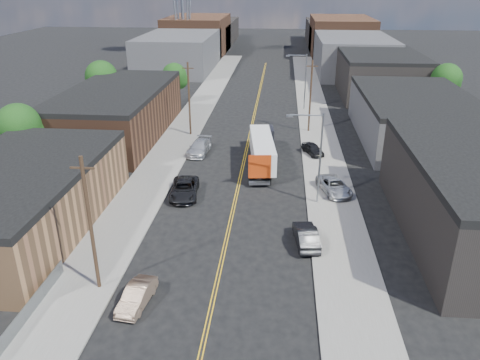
% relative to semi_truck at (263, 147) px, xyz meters
% --- Properties ---
extents(ground, '(260.00, 260.00, 0.00)m').
position_rel_semi_truck_xyz_m(ground, '(-2.22, 25.00, -2.04)').
color(ground, black).
rests_on(ground, ground).
extents(centerline, '(0.32, 120.00, 0.01)m').
position_rel_semi_truck_xyz_m(centerline, '(-2.22, 10.00, -2.04)').
color(centerline, gold).
rests_on(centerline, ground).
extents(sidewalk_left, '(5.00, 140.00, 0.15)m').
position_rel_semi_truck_xyz_m(sidewalk_left, '(-11.72, 10.00, -1.97)').
color(sidewalk_left, slate).
rests_on(sidewalk_left, ground).
extents(sidewalk_right, '(5.00, 140.00, 0.15)m').
position_rel_semi_truck_xyz_m(sidewalk_right, '(7.28, 10.00, -1.97)').
color(sidewalk_right, slate).
rests_on(sidewalk_right, ground).
extents(warehouse_tan, '(12.00, 22.00, 5.60)m').
position_rel_semi_truck_xyz_m(warehouse_tan, '(-20.22, -17.00, 0.76)').
color(warehouse_tan, '#926843').
rests_on(warehouse_tan, ground).
extents(warehouse_brown, '(12.00, 26.00, 6.60)m').
position_rel_semi_truck_xyz_m(warehouse_brown, '(-20.22, 9.00, 1.26)').
color(warehouse_brown, '#44291B').
rests_on(warehouse_brown, ground).
extents(industrial_right_b, '(14.00, 24.00, 6.10)m').
position_rel_semi_truck_xyz_m(industrial_right_b, '(19.78, 11.00, 1.01)').
color(industrial_right_b, '#323234').
rests_on(industrial_right_b, ground).
extents(industrial_right_c, '(14.00, 22.00, 7.60)m').
position_rel_semi_truck_xyz_m(industrial_right_c, '(19.78, 37.00, 1.76)').
color(industrial_right_c, black).
rests_on(industrial_right_c, ground).
extents(skyline_left_a, '(16.00, 30.00, 8.00)m').
position_rel_semi_truck_xyz_m(skyline_left_a, '(-22.22, 60.00, 1.96)').
color(skyline_left_a, '#323234').
rests_on(skyline_left_a, ground).
extents(skyline_right_a, '(16.00, 30.00, 8.00)m').
position_rel_semi_truck_xyz_m(skyline_right_a, '(17.78, 60.00, 1.96)').
color(skyline_right_a, '#323234').
rests_on(skyline_right_a, ground).
extents(skyline_left_b, '(16.00, 26.00, 10.00)m').
position_rel_semi_truck_xyz_m(skyline_left_b, '(-22.22, 85.00, 2.96)').
color(skyline_left_b, '#44291B').
rests_on(skyline_left_b, ground).
extents(skyline_right_b, '(16.00, 26.00, 10.00)m').
position_rel_semi_truck_xyz_m(skyline_right_b, '(17.78, 85.00, 2.96)').
color(skyline_right_b, '#44291B').
rests_on(skyline_right_b, ground).
extents(skyline_left_c, '(16.00, 40.00, 7.00)m').
position_rel_semi_truck_xyz_m(skyline_left_c, '(-22.22, 105.00, 1.46)').
color(skyline_left_c, black).
rests_on(skyline_left_c, ground).
extents(skyline_right_c, '(16.00, 40.00, 7.00)m').
position_rel_semi_truck_xyz_m(skyline_right_c, '(17.78, 105.00, 1.46)').
color(skyline_right_c, black).
rests_on(skyline_right_c, ground).
extents(streetlight_near, '(3.39, 0.25, 9.00)m').
position_rel_semi_truck_xyz_m(streetlight_near, '(5.37, -10.00, 3.29)').
color(streetlight_near, gray).
rests_on(streetlight_near, ground).
extents(streetlight_far, '(3.39, 0.25, 9.00)m').
position_rel_semi_truck_xyz_m(streetlight_far, '(5.37, 25.00, 3.29)').
color(streetlight_far, gray).
rests_on(streetlight_far, ground).
extents(utility_pole_left_near, '(1.60, 0.26, 10.00)m').
position_rel_semi_truck_xyz_m(utility_pole_left_near, '(-10.42, -25.00, 3.10)').
color(utility_pole_left_near, black).
rests_on(utility_pole_left_near, ground).
extents(utility_pole_left_far, '(1.60, 0.26, 10.00)m').
position_rel_semi_truck_xyz_m(utility_pole_left_far, '(-10.42, 10.00, 3.10)').
color(utility_pole_left_far, black).
rests_on(utility_pole_left_far, ground).
extents(utility_pole_right, '(1.60, 0.26, 10.00)m').
position_rel_semi_truck_xyz_m(utility_pole_right, '(5.98, 13.00, 3.10)').
color(utility_pole_right, black).
rests_on(utility_pole_right, ground).
extents(chainlink_fence, '(0.05, 16.00, 1.22)m').
position_rel_semi_truck_xyz_m(chainlink_fence, '(-13.72, -31.50, -1.39)').
color(chainlink_fence, slate).
rests_on(chainlink_fence, ground).
extents(tree_left_near, '(4.85, 4.76, 7.91)m').
position_rel_semi_truck_xyz_m(tree_left_near, '(-26.16, -5.00, 3.13)').
color(tree_left_near, black).
rests_on(tree_left_near, ground).
extents(tree_left_mid, '(5.10, 5.04, 8.37)m').
position_rel_semi_truck_xyz_m(tree_left_mid, '(-26.16, 20.00, 3.44)').
color(tree_left_mid, black).
rests_on(tree_left_mid, ground).
extents(tree_left_far, '(4.35, 4.20, 6.97)m').
position_rel_semi_truck_xyz_m(tree_left_far, '(-16.16, 27.00, 2.52)').
color(tree_left_far, black).
rests_on(tree_left_far, ground).
extents(tree_right_far, '(4.85, 4.76, 7.91)m').
position_rel_semi_truck_xyz_m(tree_right_far, '(27.84, 25.00, 3.13)').
color(tree_right_far, black).
rests_on(tree_right_far, ground).
extents(semi_truck, '(3.54, 13.96, 3.59)m').
position_rel_semi_truck_xyz_m(semi_truck, '(0.00, 0.00, 0.00)').
color(semi_truck, silver).
rests_on(semi_truck, ground).
extents(car_left_b, '(1.96, 4.31, 1.37)m').
position_rel_semi_truck_xyz_m(car_left_b, '(-7.22, -26.53, -1.36)').
color(car_left_b, '#806754').
rests_on(car_left_b, ground).
extents(car_left_c, '(3.20, 5.96, 1.59)m').
position_rel_semi_truck_xyz_m(car_left_c, '(-7.38, -9.54, -1.25)').
color(car_left_c, black).
rests_on(car_left_c, ground).
extents(car_left_d, '(2.72, 5.67, 1.59)m').
position_rel_semi_truck_xyz_m(car_left_d, '(-7.96, 2.80, -1.25)').
color(car_left_d, silver).
rests_on(car_left_d, ground).
extents(car_right_oncoming, '(2.26, 4.97, 1.58)m').
position_rel_semi_truck_xyz_m(car_right_oncoming, '(4.38, -17.72, -1.25)').
color(car_right_oncoming, black).
rests_on(car_right_oncoming, ground).
extents(car_right_lot_a, '(3.77, 5.67, 1.45)m').
position_rel_semi_truck_xyz_m(car_right_lot_a, '(7.60, -7.65, -1.17)').
color(car_right_lot_a, '#B8BBBE').
rests_on(car_right_lot_a, sidewalk_right).
extents(car_right_lot_c, '(3.01, 4.23, 1.34)m').
position_rel_semi_truck_xyz_m(car_right_lot_c, '(6.05, 3.43, -1.22)').
color(car_right_lot_c, black).
rests_on(car_right_lot_c, sidewalk_right).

